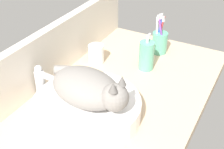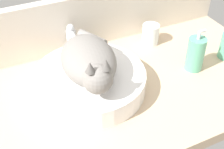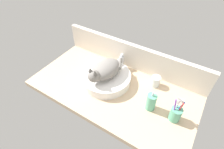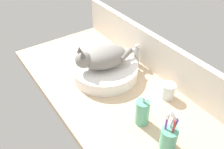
{
  "view_description": "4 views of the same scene",
  "coord_description": "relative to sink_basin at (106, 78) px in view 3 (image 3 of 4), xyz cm",
  "views": [
    {
      "loc": [
        -76.12,
        -43.43,
        71.66
      ],
      "look_at": [
        4.6,
        0.43,
        10.88
      ],
      "focal_mm": 50.0,
      "sensor_mm": 36.0,
      "label": 1
    },
    {
      "loc": [
        -35.33,
        -70.79,
        69.43
      ],
      "look_at": [
        -2.74,
        -2.67,
        8.81
      ],
      "focal_mm": 50.0,
      "sensor_mm": 36.0,
      "label": 2
    },
    {
      "loc": [
        46.02,
        -74.29,
        95.83
      ],
      "look_at": [
        -1.94,
        1.72,
        11.34
      ],
      "focal_mm": 28.0,
      "sensor_mm": 36.0,
      "label": 3
    },
    {
      "loc": [
        85.37,
        -56.37,
        86.77
      ],
      "look_at": [
        6.32,
        -1.83,
        11.81
      ],
      "focal_mm": 40.0,
      "sensor_mm": 36.0,
      "label": 4
    }
  ],
  "objects": [
    {
      "name": "soap_dispenser",
      "position": [
        38.25,
        -5.37,
        2.94
      ],
      "size": [
        6.34,
        6.34,
        15.83
      ],
      "color": "#60B793",
      "rests_on": "ground_plane"
    },
    {
      "name": "water_glass",
      "position": [
        32.99,
        16.09,
        0.14
      ],
      "size": [
        6.79,
        6.79,
        8.05
      ],
      "color": "white",
      "rests_on": "ground_plane"
    },
    {
      "name": "cat",
      "position": [
        -0.14,
        -1.36,
        9.19
      ],
      "size": [
        20.7,
        31.68,
        14.0
      ],
      "color": "gray",
      "rests_on": "sink_basin"
    },
    {
      "name": "sink_basin",
      "position": [
        0.0,
        0.0,
        0.0
      ],
      "size": [
        36.94,
        36.94,
        6.86
      ],
      "primitive_type": "cylinder",
      "color": "white",
      "rests_on": "ground_plane"
    },
    {
      "name": "backsplash_panel",
      "position": [
        8.08,
        25.82,
        7.33
      ],
      "size": [
        121.62,
        3.6,
        21.51
      ],
      "primitive_type": "cube",
      "color": "silver",
      "rests_on": "ground_plane"
    },
    {
      "name": "ground_plane",
      "position": [
        8.08,
        -3.28,
        -5.43
      ],
      "size": [
        121.62,
        61.81,
        4.0
      ],
      "primitive_type": "cube",
      "color": "#D1B28E"
    },
    {
      "name": "toothbrush_cup",
      "position": [
        54.31,
        -5.07,
        2.11
      ],
      "size": [
        6.99,
        6.99,
        18.72
      ],
      "color": "#5BB28E",
      "rests_on": "ground_plane"
    },
    {
      "name": "faucet",
      "position": [
        1.48,
        19.89,
        3.88
      ],
      "size": [
        3.64,
        11.85,
        13.6
      ],
      "color": "silver",
      "rests_on": "ground_plane"
    }
  ]
}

